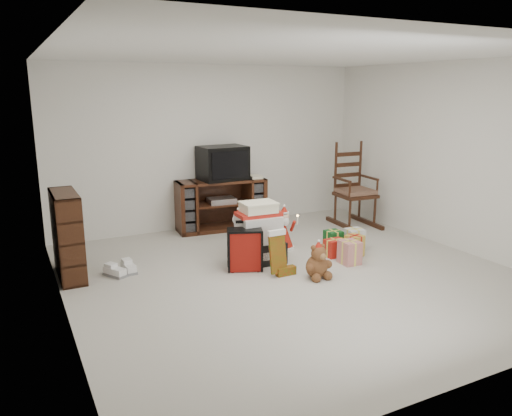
{
  "coord_description": "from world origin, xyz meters",
  "views": [
    {
      "loc": [
        -2.88,
        -4.73,
        2.13
      ],
      "look_at": [
        -0.18,
        0.6,
        0.7
      ],
      "focal_mm": 35.0,
      "sensor_mm": 36.0,
      "label": 1
    }
  ],
  "objects_px": {
    "red_suitcase": "(245,249)",
    "mrs_claus_figurine": "(238,236)",
    "tv_stand": "(221,204)",
    "gift_pile": "(259,237)",
    "bookshelf": "(67,237)",
    "gift_cluster": "(344,246)",
    "santa_figurine": "(284,232)",
    "sneaker_pair": "(122,270)",
    "rocking_chair": "(353,196)",
    "crt_television": "(223,163)",
    "teddy_bear": "(317,263)"
  },
  "relations": [
    {
      "from": "teddy_bear",
      "to": "santa_figurine",
      "type": "distance_m",
      "value": 1.13
    },
    {
      "from": "red_suitcase",
      "to": "gift_cluster",
      "type": "xyz_separation_m",
      "value": [
        1.41,
        -0.08,
        -0.14
      ]
    },
    {
      "from": "tv_stand",
      "to": "gift_pile",
      "type": "xyz_separation_m",
      "value": [
        -0.18,
        -1.63,
        -0.06
      ]
    },
    {
      "from": "santa_figurine",
      "to": "mrs_claus_figurine",
      "type": "relative_size",
      "value": 1.0
    },
    {
      "from": "red_suitcase",
      "to": "mrs_claus_figurine",
      "type": "xyz_separation_m",
      "value": [
        0.2,
        0.62,
        -0.03
      ]
    },
    {
      "from": "red_suitcase",
      "to": "crt_television",
      "type": "relative_size",
      "value": 0.83
    },
    {
      "from": "teddy_bear",
      "to": "sneaker_pair",
      "type": "height_order",
      "value": "teddy_bear"
    },
    {
      "from": "gift_pile",
      "to": "crt_television",
      "type": "distance_m",
      "value": 1.79
    },
    {
      "from": "gift_cluster",
      "to": "santa_figurine",
      "type": "bearing_deg",
      "value": 134.63
    },
    {
      "from": "sneaker_pair",
      "to": "mrs_claus_figurine",
      "type": "bearing_deg",
      "value": -16.64
    },
    {
      "from": "gift_cluster",
      "to": "crt_television",
      "type": "height_order",
      "value": "crt_television"
    },
    {
      "from": "gift_pile",
      "to": "gift_cluster",
      "type": "xyz_separation_m",
      "value": [
        1.13,
        -0.26,
        -0.22
      ]
    },
    {
      "from": "tv_stand",
      "to": "santa_figurine",
      "type": "relative_size",
      "value": 2.32
    },
    {
      "from": "teddy_bear",
      "to": "gift_cluster",
      "type": "height_order",
      "value": "teddy_bear"
    },
    {
      "from": "tv_stand",
      "to": "santa_figurine",
      "type": "height_order",
      "value": "tv_stand"
    },
    {
      "from": "crt_television",
      "to": "red_suitcase",
      "type": "bearing_deg",
      "value": -108.54
    },
    {
      "from": "gift_cluster",
      "to": "rocking_chair",
      "type": "bearing_deg",
      "value": 49.07
    },
    {
      "from": "bookshelf",
      "to": "rocking_chair",
      "type": "distance_m",
      "value": 4.38
    },
    {
      "from": "red_suitcase",
      "to": "santa_figurine",
      "type": "relative_size",
      "value": 0.99
    },
    {
      "from": "tv_stand",
      "to": "santa_figurine",
      "type": "bearing_deg",
      "value": -68.95
    },
    {
      "from": "teddy_bear",
      "to": "crt_television",
      "type": "height_order",
      "value": "crt_television"
    },
    {
      "from": "red_suitcase",
      "to": "mrs_claus_figurine",
      "type": "relative_size",
      "value": 0.99
    },
    {
      "from": "teddy_bear",
      "to": "sneaker_pair",
      "type": "distance_m",
      "value": 2.3
    },
    {
      "from": "gift_pile",
      "to": "crt_television",
      "type": "xyz_separation_m",
      "value": [
        0.22,
        1.63,
        0.7
      ]
    },
    {
      "from": "red_suitcase",
      "to": "bookshelf",
      "type": "bearing_deg",
      "value": -179.25
    },
    {
      "from": "santa_figurine",
      "to": "sneaker_pair",
      "type": "height_order",
      "value": "santa_figurine"
    },
    {
      "from": "bookshelf",
      "to": "gift_cluster",
      "type": "height_order",
      "value": "bookshelf"
    },
    {
      "from": "bookshelf",
      "to": "sneaker_pair",
      "type": "height_order",
      "value": "bookshelf"
    },
    {
      "from": "red_suitcase",
      "to": "teddy_bear",
      "type": "distance_m",
      "value": 0.88
    },
    {
      "from": "tv_stand",
      "to": "red_suitcase",
      "type": "distance_m",
      "value": 1.88
    },
    {
      "from": "mrs_claus_figurine",
      "to": "sneaker_pair",
      "type": "relative_size",
      "value": 1.56
    },
    {
      "from": "santa_figurine",
      "to": "crt_television",
      "type": "bearing_deg",
      "value": 104.37
    },
    {
      "from": "bookshelf",
      "to": "mrs_claus_figurine",
      "type": "xyz_separation_m",
      "value": [
        2.11,
        -0.1,
        -0.25
      ]
    },
    {
      "from": "gift_pile",
      "to": "red_suitcase",
      "type": "xyz_separation_m",
      "value": [
        -0.28,
        -0.18,
        -0.07
      ]
    },
    {
      "from": "santa_figurine",
      "to": "sneaker_pair",
      "type": "relative_size",
      "value": 1.56
    },
    {
      "from": "crt_television",
      "to": "rocking_chair",
      "type": "bearing_deg",
      "value": -22.61
    },
    {
      "from": "rocking_chair",
      "to": "sneaker_pair",
      "type": "bearing_deg",
      "value": -167.37
    },
    {
      "from": "mrs_claus_figurine",
      "to": "crt_television",
      "type": "distance_m",
      "value": 1.46
    },
    {
      "from": "rocking_chair",
      "to": "santa_figurine",
      "type": "bearing_deg",
      "value": -155.44
    },
    {
      "from": "teddy_bear",
      "to": "mrs_claus_figurine",
      "type": "relative_size",
      "value": 0.66
    },
    {
      "from": "mrs_claus_figurine",
      "to": "santa_figurine",
      "type": "bearing_deg",
      "value": -10.35
    },
    {
      "from": "gift_pile",
      "to": "sneaker_pair",
      "type": "distance_m",
      "value": 1.7
    },
    {
      "from": "mrs_claus_figurine",
      "to": "tv_stand",
      "type": "bearing_deg",
      "value": 77.86
    },
    {
      "from": "bookshelf",
      "to": "mrs_claus_figurine",
      "type": "relative_size",
      "value": 1.65
    },
    {
      "from": "gift_cluster",
      "to": "crt_television",
      "type": "relative_size",
      "value": 1.06
    },
    {
      "from": "sneaker_pair",
      "to": "crt_television",
      "type": "bearing_deg",
      "value": 14.59
    },
    {
      "from": "rocking_chair",
      "to": "santa_figurine",
      "type": "relative_size",
      "value": 2.27
    },
    {
      "from": "bookshelf",
      "to": "crt_television",
      "type": "height_order",
      "value": "crt_television"
    },
    {
      "from": "santa_figurine",
      "to": "gift_cluster",
      "type": "distance_m",
      "value": 0.83
    },
    {
      "from": "teddy_bear",
      "to": "sneaker_pair",
      "type": "bearing_deg",
      "value": 150.22
    }
  ]
}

